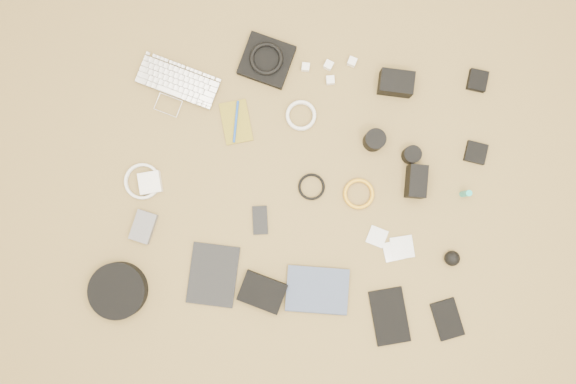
# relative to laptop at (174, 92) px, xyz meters

# --- Properties ---
(room_shell) EXTENTS (4.04, 4.04, 2.58)m
(room_shell) POSITION_rel_laptop_xyz_m (0.46, -0.34, 1.24)
(room_shell) COLOR olive
(room_shell) RESTS_ON ground
(laptop) EXTENTS (0.35, 0.29, 0.02)m
(laptop) POSITION_rel_laptop_xyz_m (0.00, 0.00, 0.00)
(laptop) COLOR silver
(laptop) RESTS_ON ground
(headphone_pouch) EXTENTS (0.22, 0.21, 0.03)m
(headphone_pouch) POSITION_rel_laptop_xyz_m (0.34, 0.14, 0.00)
(headphone_pouch) COLOR black
(headphone_pouch) RESTS_ON ground
(headphones) EXTENTS (0.13, 0.13, 0.02)m
(headphones) POSITION_rel_laptop_xyz_m (0.34, 0.14, 0.03)
(headphones) COLOR black
(headphones) RESTS_ON headphone_pouch
(charger_a) EXTENTS (0.03, 0.03, 0.03)m
(charger_a) POSITION_rel_laptop_xyz_m (0.48, 0.12, 0.00)
(charger_a) COLOR white
(charger_a) RESTS_ON ground
(charger_b) EXTENTS (0.04, 0.04, 0.03)m
(charger_b) POSITION_rel_laptop_xyz_m (0.57, 0.13, 0.00)
(charger_b) COLOR white
(charger_b) RESTS_ON ground
(charger_c) EXTENTS (0.04, 0.04, 0.03)m
(charger_c) POSITION_rel_laptop_xyz_m (0.65, 0.15, 0.00)
(charger_c) COLOR white
(charger_c) RESTS_ON ground
(charger_d) EXTENTS (0.03, 0.03, 0.03)m
(charger_d) POSITION_rel_laptop_xyz_m (0.58, 0.08, 0.00)
(charger_d) COLOR white
(charger_d) RESTS_ON ground
(dslr_camera) EXTENTS (0.13, 0.09, 0.07)m
(dslr_camera) POSITION_rel_laptop_xyz_m (0.82, 0.07, 0.02)
(dslr_camera) COLOR black
(dslr_camera) RESTS_ON ground
(lens_pouch) EXTENTS (0.08, 0.09, 0.03)m
(lens_pouch) POSITION_rel_laptop_xyz_m (1.12, 0.10, 0.00)
(lens_pouch) COLOR black
(lens_pouch) RESTS_ON ground
(notebook_olive) EXTENTS (0.14, 0.18, 0.01)m
(notebook_olive) POSITION_rel_laptop_xyz_m (0.24, -0.10, -0.01)
(notebook_olive) COLOR olive
(notebook_olive) RESTS_ON ground
(pen_blue) EXTENTS (0.01, 0.15, 0.01)m
(pen_blue) POSITION_rel_laptop_xyz_m (0.24, -0.10, 0.00)
(pen_blue) COLOR #1543AB
(pen_blue) RESTS_ON notebook_olive
(cable_white_a) EXTENTS (0.15, 0.15, 0.01)m
(cable_white_a) POSITION_rel_laptop_xyz_m (0.47, -0.06, -0.01)
(cable_white_a) COLOR white
(cable_white_a) RESTS_ON ground
(lens_a) EXTENTS (0.08, 0.08, 0.08)m
(lens_a) POSITION_rel_laptop_xyz_m (0.75, -0.14, 0.03)
(lens_a) COLOR black
(lens_a) RESTS_ON ground
(lens_b) EXTENTS (0.08, 0.08, 0.06)m
(lens_b) POSITION_rel_laptop_xyz_m (0.88, -0.19, 0.02)
(lens_b) COLOR black
(lens_b) RESTS_ON ground
(card_reader) EXTENTS (0.09, 0.09, 0.02)m
(card_reader) POSITION_rel_laptop_xyz_m (1.13, -0.16, -0.00)
(card_reader) COLOR black
(card_reader) RESTS_ON ground
(power_brick) EXTENTS (0.09, 0.09, 0.03)m
(power_brick) POSITION_rel_laptop_xyz_m (-0.06, -0.34, 0.01)
(power_brick) COLOR white
(power_brick) RESTS_ON ground
(cable_white_b) EXTENTS (0.16, 0.16, 0.01)m
(cable_white_b) POSITION_rel_laptop_xyz_m (-0.09, -0.34, -0.01)
(cable_white_b) COLOR white
(cable_white_b) RESTS_ON ground
(cable_black) EXTENTS (0.11, 0.11, 0.01)m
(cable_black) POSITION_rel_laptop_xyz_m (0.53, -0.32, -0.01)
(cable_black) COLOR black
(cable_black) RESTS_ON ground
(cable_yellow) EXTENTS (0.15, 0.15, 0.01)m
(cable_yellow) POSITION_rel_laptop_xyz_m (0.70, -0.34, -0.01)
(cable_yellow) COLOR gold
(cable_yellow) RESTS_ON ground
(flash) EXTENTS (0.07, 0.12, 0.09)m
(flash) POSITION_rel_laptop_xyz_m (0.90, -0.29, 0.03)
(flash) COLOR black
(flash) RESTS_ON ground
(lens_cleaner) EXTENTS (0.03, 0.03, 0.08)m
(lens_cleaner) POSITION_rel_laptop_xyz_m (1.09, -0.32, 0.03)
(lens_cleaner) COLOR #1BB4A8
(lens_cleaner) RESTS_ON ground
(battery_charger) EXTENTS (0.10, 0.13, 0.03)m
(battery_charger) POSITION_rel_laptop_xyz_m (-0.08, -0.50, 0.00)
(battery_charger) COLOR slate
(battery_charger) RESTS_ON ground
(tablet) EXTENTS (0.19, 0.23, 0.01)m
(tablet) POSITION_rel_laptop_xyz_m (0.19, -0.66, -0.01)
(tablet) COLOR black
(tablet) RESTS_ON ground
(phone) EXTENTS (0.07, 0.11, 0.01)m
(phone) POSITION_rel_laptop_xyz_m (0.35, -0.46, -0.01)
(phone) COLOR black
(phone) RESTS_ON ground
(filter_case_left) EXTENTS (0.08, 0.08, 0.01)m
(filter_case_left) POSITION_rel_laptop_xyz_m (0.78, -0.49, -0.01)
(filter_case_left) COLOR silver
(filter_case_left) RESTS_ON ground
(filter_case_mid) EXTENTS (0.09, 0.09, 0.01)m
(filter_case_mid) POSITION_rel_laptop_xyz_m (0.84, -0.54, -0.01)
(filter_case_mid) COLOR silver
(filter_case_mid) RESTS_ON ground
(filter_case_right) EXTENTS (0.10, 0.10, 0.01)m
(filter_case_right) POSITION_rel_laptop_xyz_m (0.87, -0.53, -0.01)
(filter_case_right) COLOR silver
(filter_case_right) RESTS_ON ground
(air_blower) EXTENTS (0.07, 0.07, 0.06)m
(air_blower) POSITION_rel_laptop_xyz_m (1.05, -0.56, 0.02)
(air_blower) COLOR black
(air_blower) RESTS_ON ground
(headphone_case) EXTENTS (0.27, 0.27, 0.06)m
(headphone_case) POSITION_rel_laptop_xyz_m (-0.15, -0.74, 0.02)
(headphone_case) COLOR black
(headphone_case) RESTS_ON ground
(drive_case) EXTENTS (0.18, 0.15, 0.04)m
(drive_case) POSITION_rel_laptop_xyz_m (0.37, -0.72, 0.01)
(drive_case) COLOR black
(drive_case) RESTS_ON ground
(paperback) EXTENTS (0.23, 0.17, 0.02)m
(paperback) POSITION_rel_laptop_xyz_m (0.57, -0.78, -0.00)
(paperback) COLOR #3B4865
(paperback) RESTS_ON ground
(notebook_black_a) EXTENTS (0.16, 0.22, 0.01)m
(notebook_black_a) POSITION_rel_laptop_xyz_m (0.84, -0.78, -0.00)
(notebook_black_a) COLOR black
(notebook_black_a) RESTS_ON ground
(notebook_black_b) EXTENTS (0.13, 0.16, 0.01)m
(notebook_black_b) POSITION_rel_laptop_xyz_m (1.05, -0.78, -0.01)
(notebook_black_b) COLOR black
(notebook_black_b) RESTS_ON ground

